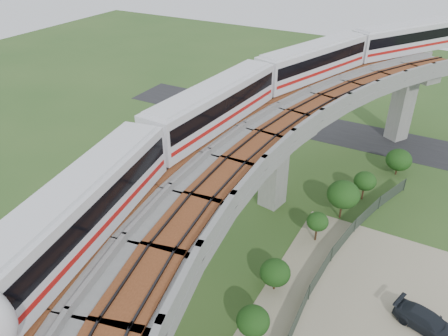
{
  "coord_description": "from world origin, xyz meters",
  "views": [
    {
      "loc": [
        14.23,
        -23.72,
        25.59
      ],
      "look_at": [
        -0.57,
        3.08,
        7.5
      ],
      "focal_mm": 35.0,
      "sensor_mm": 36.0,
      "label": 1
    }
  ],
  "objects": [
    {
      "name": "fence",
      "position": [
        9.75,
        0.0,
        0.75
      ],
      "size": [
        3.87,
        38.73,
        1.5
      ],
      "color": "#2D382D",
      "rests_on": "ground"
    },
    {
      "name": "tree_1",
      "position": [
        8.74,
        15.56,
        2.18
      ],
      "size": [
        2.23,
        2.23,
        3.14
      ],
      "color": "#382314",
      "rests_on": "ground"
    },
    {
      "name": "metro_train",
      "position": [
        1.31,
        10.65,
        12.31
      ],
      "size": [
        16.69,
        60.31,
        3.64
      ],
      "color": "silver",
      "rests_on": "ground"
    },
    {
      "name": "tree_0",
      "position": [
        10.88,
        22.33,
        1.86
      ],
      "size": [
        2.8,
        2.8,
        3.05
      ],
      "color": "#382314",
      "rests_on": "ground"
    },
    {
      "name": "tree_3",
      "position": [
        6.66,
        6.98,
        2.07
      ],
      "size": [
        1.93,
        1.93,
        2.91
      ],
      "color": "#382314",
      "rests_on": "ground"
    },
    {
      "name": "viaduct",
      "position": [
        3.84,
        0.0,
        9.05
      ],
      "size": [
        19.58,
        73.98,
        11.4
      ],
      "color": "#99968E",
      "rests_on": "ground"
    },
    {
      "name": "asphalt_road",
      "position": [
        0.0,
        30.0,
        0.01
      ],
      "size": [
        60.0,
        8.0,
        0.03
      ],
      "primitive_type": "cube",
      "color": "#232326",
      "rests_on": "ground"
    },
    {
      "name": "ground",
      "position": [
        0.0,
        0.0,
        0.0
      ],
      "size": [
        160.0,
        160.0,
        0.0
      ],
      "primitive_type": "plane",
      "color": "#305321",
      "rests_on": "ground"
    },
    {
      "name": "car_dark",
      "position": [
        16.68,
        1.44,
        0.72
      ],
      "size": [
        5.03,
        3.13,
        1.36
      ],
      "primitive_type": "imported",
      "rotation": [
        0.0,
        0.0,
        1.29
      ],
      "color": "black",
      "rests_on": "dirt_lot"
    },
    {
      "name": "tree_2",
      "position": [
        7.64,
        11.37,
        2.67
      ],
      "size": [
        3.07,
        3.07,
        3.98
      ],
      "color": "#382314",
      "rests_on": "ground"
    },
    {
      "name": "tree_4",
      "position": [
        5.75,
        -0.26,
        1.74
      ],
      "size": [
        2.38,
        2.38,
        2.75
      ],
      "color": "#382314",
      "rests_on": "ground"
    },
    {
      "name": "tree_5",
      "position": [
        6.3,
        -5.33,
        1.9
      ],
      "size": [
        2.29,
        2.29,
        2.88
      ],
      "color": "#382314",
      "rests_on": "ground"
    }
  ]
}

